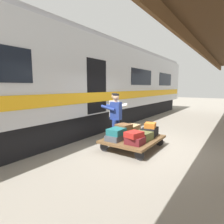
{
  "coord_description": "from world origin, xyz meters",
  "views": [
    {
      "loc": [
        -2.26,
        5.34,
        1.94
      ],
      "look_at": [
        0.99,
        0.69,
        1.15
      ],
      "focal_mm": 29.22,
      "sensor_mm": 36.0,
      "label": 1
    }
  ],
  "objects_px": {
    "luggage_cart": "(133,139)",
    "suitcase_red_plastic": "(134,134)",
    "suitcase_yellow_case": "(124,133)",
    "suitcase_orange_carryall": "(150,125)",
    "suitcase_teal_softside": "(116,131)",
    "suitcase_brown_leather": "(124,127)",
    "porter_by_door": "(115,114)",
    "suitcase_black_hardshell": "(150,132)",
    "porter_in_overalls": "(115,116)",
    "suitcase_olive_duffel": "(143,136)",
    "suitcase_maroon_trunk": "(135,140)",
    "train_car": "(70,84)",
    "suitcase_tan_vintage": "(132,129)",
    "suitcase_slate_roller": "(115,137)"
  },
  "relations": [
    {
      "from": "luggage_cart",
      "to": "suitcase_red_plastic",
      "type": "xyz_separation_m",
      "value": [
        -0.32,
        0.54,
        0.33
      ]
    },
    {
      "from": "suitcase_yellow_case",
      "to": "suitcase_orange_carryall",
      "type": "height_order",
      "value": "suitcase_orange_carryall"
    },
    {
      "from": "luggage_cart",
      "to": "suitcase_teal_softside",
      "type": "height_order",
      "value": "suitcase_teal_softside"
    },
    {
      "from": "suitcase_brown_leather",
      "to": "porter_by_door",
      "type": "relative_size",
      "value": 0.25
    },
    {
      "from": "suitcase_black_hardshell",
      "to": "suitcase_teal_softside",
      "type": "bearing_deg",
      "value": 56.77
    },
    {
      "from": "suitcase_orange_carryall",
      "to": "porter_in_overalls",
      "type": "height_order",
      "value": "porter_in_overalls"
    },
    {
      "from": "suitcase_brown_leather",
      "to": "porter_in_overalls",
      "type": "bearing_deg",
      "value": -25.34
    },
    {
      "from": "suitcase_black_hardshell",
      "to": "suitcase_olive_duffel",
      "type": "bearing_deg",
      "value": 90.0
    },
    {
      "from": "suitcase_maroon_trunk",
      "to": "porter_by_door",
      "type": "xyz_separation_m",
      "value": [
        1.49,
        -1.2,
        0.48
      ]
    },
    {
      "from": "train_car",
      "to": "suitcase_maroon_trunk",
      "type": "bearing_deg",
      "value": 165.96
    },
    {
      "from": "suitcase_brown_leather",
      "to": "suitcase_red_plastic",
      "type": "relative_size",
      "value": 0.92
    },
    {
      "from": "suitcase_orange_carryall",
      "to": "suitcase_teal_softside",
      "type": "height_order",
      "value": "suitcase_orange_carryall"
    },
    {
      "from": "suitcase_maroon_trunk",
      "to": "suitcase_brown_leather",
      "type": "bearing_deg",
      "value": -35.64
    },
    {
      "from": "suitcase_black_hardshell",
      "to": "suitcase_red_plastic",
      "type": "bearing_deg",
      "value": 89.15
    },
    {
      "from": "suitcase_olive_duffel",
      "to": "suitcase_red_plastic",
      "type": "relative_size",
      "value": 1.07
    },
    {
      "from": "suitcase_tan_vintage",
      "to": "suitcase_teal_softside",
      "type": "xyz_separation_m",
      "value": [
        -0.02,
        0.99,
        0.12
      ]
    },
    {
      "from": "suitcase_brown_leather",
      "to": "porter_by_door",
      "type": "distance_m",
      "value": 1.14
    },
    {
      "from": "porter_by_door",
      "to": "suitcase_orange_carryall",
      "type": "bearing_deg",
      "value": 172.99
    },
    {
      "from": "suitcase_slate_roller",
      "to": "suitcase_teal_softside",
      "type": "bearing_deg",
      "value": -128.89
    },
    {
      "from": "suitcase_olive_duffel",
      "to": "suitcase_yellow_case",
      "type": "xyz_separation_m",
      "value": [
        0.67,
        0.0,
        -0.01
      ]
    },
    {
      "from": "suitcase_slate_roller",
      "to": "suitcase_black_hardshell",
      "type": "xyz_separation_m",
      "value": [
        -0.67,
        -1.01,
        0.06
      ]
    },
    {
      "from": "porter_in_overalls",
      "to": "suitcase_red_plastic",
      "type": "bearing_deg",
      "value": 146.82
    },
    {
      "from": "suitcase_slate_roller",
      "to": "suitcase_red_plastic",
      "type": "relative_size",
      "value": 1.25
    },
    {
      "from": "suitcase_slate_roller",
      "to": "suitcase_orange_carryall",
      "type": "height_order",
      "value": "suitcase_orange_carryall"
    },
    {
      "from": "luggage_cart",
      "to": "suitcase_teal_softside",
      "type": "distance_m",
      "value": 0.65
    },
    {
      "from": "suitcase_tan_vintage",
      "to": "suitcase_yellow_case",
      "type": "distance_m",
      "value": 0.51
    },
    {
      "from": "suitcase_maroon_trunk",
      "to": "suitcase_orange_carryall",
      "type": "xyz_separation_m",
      "value": [
        -0.02,
        -1.01,
        0.26
      ]
    },
    {
      "from": "suitcase_yellow_case",
      "to": "porter_by_door",
      "type": "xyz_separation_m",
      "value": [
        0.82,
        -0.69,
        0.47
      ]
    },
    {
      "from": "suitcase_tan_vintage",
      "to": "suitcase_yellow_case",
      "type": "xyz_separation_m",
      "value": [
        0.0,
        0.51,
        -0.03
      ]
    },
    {
      "from": "suitcase_slate_roller",
      "to": "suitcase_yellow_case",
      "type": "relative_size",
      "value": 0.98
    },
    {
      "from": "luggage_cart",
      "to": "porter_in_overalls",
      "type": "xyz_separation_m",
      "value": [
        0.8,
        -0.19,
        0.63
      ]
    },
    {
      "from": "train_car",
      "to": "suitcase_slate_roller",
      "type": "relative_size",
      "value": 38.0
    },
    {
      "from": "porter_by_door",
      "to": "suitcase_black_hardshell",
      "type": "bearing_deg",
      "value": 173.01
    },
    {
      "from": "suitcase_olive_duffel",
      "to": "suitcase_orange_carryall",
      "type": "bearing_deg",
      "value": -91.89
    },
    {
      "from": "suitcase_teal_softside",
      "to": "suitcase_slate_roller",
      "type": "bearing_deg",
      "value": 51.11
    },
    {
      "from": "porter_in_overalls",
      "to": "suitcase_tan_vintage",
      "type": "bearing_deg",
      "value": -145.91
    },
    {
      "from": "suitcase_slate_roller",
      "to": "suitcase_yellow_case",
      "type": "height_order",
      "value": "suitcase_yellow_case"
    },
    {
      "from": "suitcase_brown_leather",
      "to": "suitcase_olive_duffel",
      "type": "bearing_deg",
      "value": -176.78
    },
    {
      "from": "luggage_cart",
      "to": "suitcase_yellow_case",
      "type": "height_order",
      "value": "suitcase_yellow_case"
    },
    {
      "from": "suitcase_brown_leather",
      "to": "porter_in_overalls",
      "type": "height_order",
      "value": "porter_in_overalls"
    },
    {
      "from": "suitcase_maroon_trunk",
      "to": "suitcase_olive_duffel",
      "type": "xyz_separation_m",
      "value": [
        0.0,
        -0.51,
        0.02
      ]
    },
    {
      "from": "suitcase_maroon_trunk",
      "to": "suitcase_black_hardshell",
      "type": "height_order",
      "value": "suitcase_black_hardshell"
    },
    {
      "from": "suitcase_maroon_trunk",
      "to": "suitcase_orange_carryall",
      "type": "height_order",
      "value": "suitcase_orange_carryall"
    },
    {
      "from": "porter_in_overalls",
      "to": "suitcase_olive_duffel",
      "type": "bearing_deg",
      "value": 170.48
    },
    {
      "from": "suitcase_teal_softside",
      "to": "suitcase_tan_vintage",
      "type": "bearing_deg",
      "value": -88.72
    },
    {
      "from": "suitcase_yellow_case",
      "to": "suitcase_orange_carryall",
      "type": "bearing_deg",
      "value": -143.63
    },
    {
      "from": "train_car",
      "to": "suitcase_tan_vintage",
      "type": "relative_size",
      "value": 39.14
    },
    {
      "from": "suitcase_slate_roller",
      "to": "suitcase_black_hardshell",
      "type": "height_order",
      "value": "suitcase_black_hardshell"
    },
    {
      "from": "suitcase_maroon_trunk",
      "to": "suitcase_teal_softside",
      "type": "xyz_separation_m",
      "value": [
        0.65,
        -0.03,
        0.16
      ]
    },
    {
      "from": "luggage_cart",
      "to": "suitcase_tan_vintage",
      "type": "relative_size",
      "value": 3.31
    }
  ]
}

